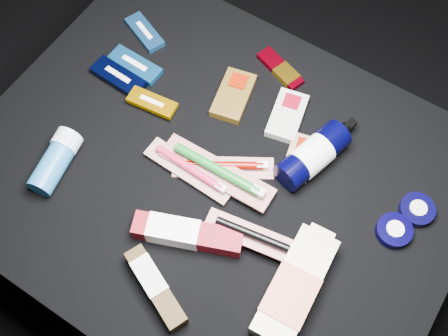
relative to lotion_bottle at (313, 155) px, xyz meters
The scene contains 21 objects.
ground 0.47m from the lotion_bottle, 140.60° to the right, with size 3.00×3.00×0.00m, color black.
cloth_table 0.30m from the lotion_bottle, 140.60° to the right, with size 0.98×0.78×0.40m, color black.
luna_bar_0 0.49m from the lotion_bottle, behind, with size 0.12×0.08×0.01m.
luna_bar_1 0.44m from the lotion_bottle, behind, with size 0.12×0.05×0.02m.
luna_bar_2 0.45m from the lotion_bottle, behind, with size 0.13×0.05×0.02m.
luna_bar_3 0.36m from the lotion_bottle, 169.58° to the right, with size 0.11×0.05×0.01m.
clif_bar_0 0.22m from the lotion_bottle, 166.62° to the left, with size 0.09×0.13×0.02m.
clif_bar_1 0.12m from the lotion_bottle, 143.56° to the left, with size 0.09×0.13×0.02m.
clif_bar_2 0.03m from the lotion_bottle, behind, with size 0.08×0.11×0.02m.
power_bar 0.23m from the lotion_bottle, 135.04° to the left, with size 0.12×0.07×0.01m.
lotion_bottle is the anchor object (origin of this frame).
cream_tin_upper 0.23m from the lotion_bottle, ahead, with size 0.07×0.07×0.02m.
cream_tin_lower 0.21m from the lotion_bottle, 12.75° to the right, with size 0.07×0.07×0.02m.
bodywash_bottle 0.27m from the lotion_bottle, 68.11° to the right, with size 0.09×0.23×0.05m.
deodorant_stick 0.51m from the lotion_bottle, 146.18° to the right, with size 0.08×0.14×0.06m.
toothbrush_pack_0 0.18m from the lotion_bottle, 142.92° to the right, with size 0.20×0.15×0.02m.
toothbrush_pack_1 0.24m from the lotion_bottle, 141.48° to the right, with size 0.20×0.05×0.02m.
toothbrush_pack_2 0.19m from the lotion_bottle, 137.45° to the right, with size 0.24×0.06×0.03m.
toothbrush_pack_3 0.21m from the lotion_bottle, 91.27° to the right, with size 0.20×0.08×0.02m.
toothpaste_carton_red 0.30m from the lotion_bottle, 115.28° to the right, with size 0.21×0.12×0.04m.
toothpaste_carton_green 0.40m from the lotion_bottle, 107.06° to the right, with size 0.16×0.10×0.03m.
Camera 1 is at (0.28, -0.40, 1.42)m, focal length 45.00 mm.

